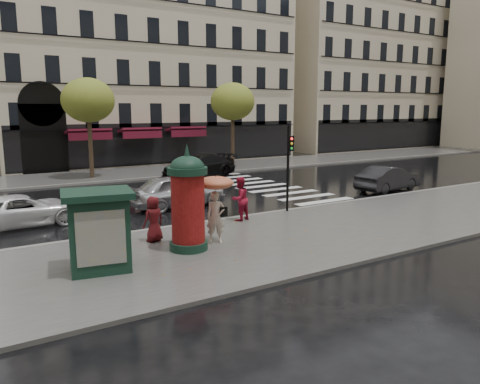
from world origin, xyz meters
TOP-DOWN VIEW (x-y plane):
  - ground at (0.00, 0.00)m, footprint 160.00×160.00m
  - near_sidewalk at (0.00, -0.50)m, footprint 90.00×7.00m
  - far_sidewalk at (0.00, 19.00)m, footprint 90.00×6.00m
  - near_kerb at (0.00, 3.00)m, footprint 90.00×0.25m
  - far_kerb at (0.00, 16.00)m, footprint 90.00×0.25m
  - zebra_crossing at (6.00, 9.60)m, footprint 3.60×11.75m
  - bldg_far_corner at (6.00, 30.00)m, footprint 26.00×14.00m
  - bldg_far_right at (34.00, 30.00)m, footprint 24.00×14.00m
  - tree_far_left at (-2.00, 18.00)m, footprint 3.40×3.40m
  - tree_far_right at (9.00, 18.00)m, footprint 3.40×3.40m
  - woman_umbrella at (-2.53, 0.10)m, footprint 1.23×1.23m
  - woman_red at (-0.13, 2.40)m, footprint 1.04×0.91m
  - man_burgundy at (-4.27, 1.36)m, footprint 0.87×0.68m
  - morris_column at (-3.66, -0.12)m, footprint 1.29×1.29m
  - traffic_light at (2.63, 2.73)m, footprint 0.26×0.37m
  - newsstand at (-6.66, -0.56)m, footprint 2.16×1.92m
  - car_silver at (-0.93, 6.70)m, footprint 4.72×2.03m
  - car_darkgrey at (11.11, 4.36)m, footprint 4.52×2.03m
  - car_white at (-7.71, 6.60)m, footprint 4.74×2.50m
  - car_black at (4.46, 15.00)m, footprint 5.59×2.89m

SIDE VIEW (x-z plane):
  - ground at x=0.00m, z-range 0.00..0.00m
  - zebra_crossing at x=6.00m, z-range 0.00..0.01m
  - near_sidewalk at x=0.00m, z-range 0.00..0.12m
  - far_sidewalk at x=0.00m, z-range 0.00..0.12m
  - near_kerb at x=0.00m, z-range 0.00..0.14m
  - far_kerb at x=0.00m, z-range 0.00..0.14m
  - car_white at x=-7.71m, z-range 0.00..1.27m
  - car_darkgrey at x=11.11m, z-range 0.00..1.44m
  - car_black at x=4.46m, z-range 0.00..1.55m
  - car_silver at x=-0.93m, z-range 0.00..1.59m
  - man_burgundy at x=-4.27m, z-range 0.12..1.70m
  - woman_red at x=-0.13m, z-range 0.12..1.92m
  - newsstand at x=-6.66m, z-range 0.15..2.44m
  - woman_umbrella at x=-2.53m, z-range 0.50..2.87m
  - morris_column at x=-3.66m, z-range 0.05..3.51m
  - traffic_light at x=2.63m, z-range 0.52..4.32m
  - tree_far_left at x=-2.00m, z-range 1.85..8.49m
  - tree_far_right at x=9.00m, z-range 1.85..8.49m
  - bldg_far_corner at x=6.00m, z-range -0.14..22.76m
  - bldg_far_right at x=34.00m, z-range -0.14..22.76m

